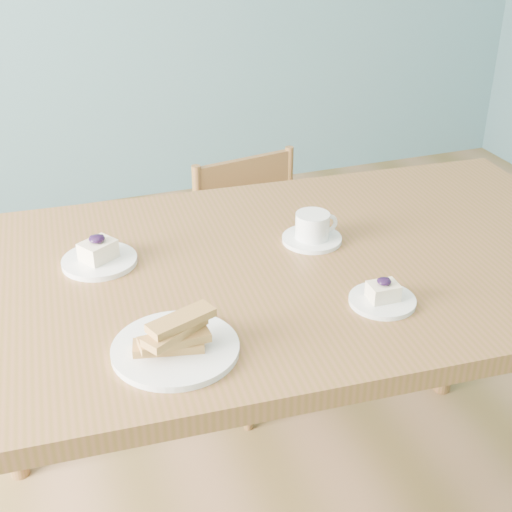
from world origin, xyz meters
TOP-DOWN VIEW (x-y plane):
  - room at (0.00, 0.00)m, footprint 5.01×5.01m
  - dining_table at (0.16, 0.15)m, footprint 1.62×0.99m
  - dining_chair at (0.32, 0.75)m, footprint 0.43×0.41m
  - cheesecake_plate_near at (0.28, -0.07)m, footprint 0.14×0.14m
  - cheesecake_plate_far at (-0.25, 0.29)m, footprint 0.17×0.17m
  - coffee_cup at (0.25, 0.23)m, footprint 0.14×0.14m
  - biscotti_plate at (-0.17, -0.09)m, footprint 0.24×0.24m

SIDE VIEW (x-z plane):
  - dining_chair at x=0.32m, z-range 0.01..0.83m
  - dining_table at x=0.16m, z-range 0.34..1.17m
  - cheesecake_plate_near at x=0.28m, z-range 0.82..0.88m
  - cheesecake_plate_far at x=-0.25m, z-range 0.82..0.89m
  - biscotti_plate at x=-0.17m, z-range 0.82..0.90m
  - coffee_cup at x=0.25m, z-range 0.83..0.90m
  - room at x=0.00m, z-range -0.01..2.71m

